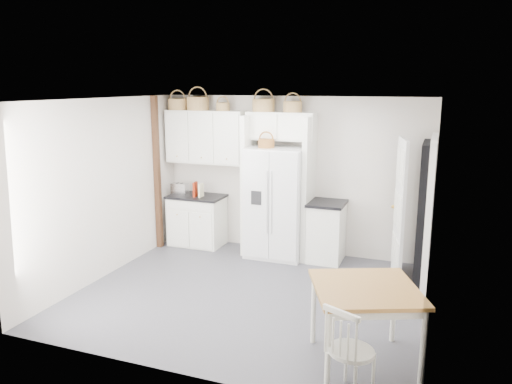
% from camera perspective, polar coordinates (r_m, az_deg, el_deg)
% --- Properties ---
extents(floor, '(4.50, 4.50, 0.00)m').
position_cam_1_polar(floor, '(6.90, -0.80, -11.62)').
color(floor, '#484756').
rests_on(floor, ground).
extents(ceiling, '(4.50, 4.50, 0.00)m').
position_cam_1_polar(ceiling, '(6.31, -0.87, 10.51)').
color(ceiling, white).
rests_on(ceiling, wall_back).
extents(wall_back, '(4.50, 0.00, 4.50)m').
position_cam_1_polar(wall_back, '(8.34, 4.18, 1.93)').
color(wall_back, silver).
rests_on(wall_back, floor).
extents(wall_left, '(0.00, 4.00, 4.00)m').
position_cam_1_polar(wall_left, '(7.58, -16.89, 0.37)').
color(wall_left, silver).
rests_on(wall_left, floor).
extents(wall_right, '(0.00, 4.00, 4.00)m').
position_cam_1_polar(wall_right, '(6.06, 19.42, -2.72)').
color(wall_right, silver).
rests_on(wall_right, floor).
extents(refrigerator, '(0.93, 0.75, 1.80)m').
position_cam_1_polar(refrigerator, '(8.14, 2.42, -1.19)').
color(refrigerator, white).
rests_on(refrigerator, floor).
extents(base_cab_left, '(0.92, 0.58, 0.85)m').
position_cam_1_polar(base_cab_left, '(8.86, -6.73, -3.31)').
color(base_cab_left, white).
rests_on(base_cab_left, floor).
extents(base_cab_right, '(0.52, 0.63, 0.92)m').
position_cam_1_polar(base_cab_right, '(8.09, 8.06, -4.60)').
color(base_cab_right, white).
rests_on(base_cab_right, floor).
extents(dining_table, '(1.31, 1.31, 0.83)m').
position_cam_1_polar(dining_table, '(5.30, 12.23, -14.69)').
color(dining_table, olive).
rests_on(dining_table, floor).
extents(windsor_chair, '(0.55, 0.53, 0.88)m').
position_cam_1_polar(windsor_chair, '(4.79, 10.83, -17.43)').
color(windsor_chair, white).
rests_on(windsor_chair, floor).
extents(counter_left, '(0.96, 0.62, 0.04)m').
position_cam_1_polar(counter_left, '(8.75, -6.81, -0.51)').
color(counter_left, black).
rests_on(counter_left, base_cab_left).
extents(counter_right, '(0.57, 0.67, 0.04)m').
position_cam_1_polar(counter_right, '(7.96, 8.16, -1.27)').
color(counter_right, black).
rests_on(counter_right, base_cab_right).
extents(toaster, '(0.29, 0.17, 0.19)m').
position_cam_1_polar(toaster, '(8.87, -8.72, 0.38)').
color(toaster, silver).
rests_on(toaster, counter_left).
extents(cookbook_red, '(0.06, 0.17, 0.25)m').
position_cam_1_polar(cookbook_red, '(8.64, -6.95, 0.30)').
color(cookbook_red, maroon).
rests_on(cookbook_red, counter_left).
extents(cookbook_cream, '(0.03, 0.15, 0.23)m').
position_cam_1_polar(cookbook_cream, '(8.60, -6.31, 0.19)').
color(cookbook_cream, beige).
rests_on(cookbook_cream, counter_left).
extents(basket_upper_a, '(0.34, 0.34, 0.19)m').
position_cam_1_polar(basket_upper_a, '(8.84, -8.94, 9.88)').
color(basket_upper_a, olive).
rests_on(basket_upper_a, upper_cabinet).
extents(basket_upper_b, '(0.38, 0.38, 0.23)m').
position_cam_1_polar(basket_upper_b, '(8.66, -6.67, 10.01)').
color(basket_upper_b, olive).
rests_on(basket_upper_b, upper_cabinet).
extents(basket_upper_c, '(0.23, 0.23, 0.13)m').
position_cam_1_polar(basket_upper_c, '(8.46, -3.81, 9.70)').
color(basket_upper_c, olive).
rests_on(basket_upper_c, upper_cabinet).
extents(basket_bridge_a, '(0.36, 0.36, 0.20)m').
position_cam_1_polar(basket_bridge_a, '(8.19, 0.86, 9.89)').
color(basket_bridge_a, olive).
rests_on(basket_bridge_a, bridge_cabinet).
extents(basket_bridge_b, '(0.30, 0.30, 0.17)m').
position_cam_1_polar(basket_bridge_b, '(8.04, 4.20, 9.69)').
color(basket_bridge_b, olive).
rests_on(basket_bridge_b, bridge_cabinet).
extents(basket_fridge_a, '(0.26, 0.26, 0.14)m').
position_cam_1_polar(basket_fridge_a, '(7.92, 1.18, 5.58)').
color(basket_fridge_a, brown).
rests_on(basket_fridge_a, refrigerator).
extents(upper_cabinet, '(1.40, 0.34, 0.90)m').
position_cam_1_polar(upper_cabinet, '(8.64, -5.74, 6.28)').
color(upper_cabinet, white).
rests_on(upper_cabinet, wall_back).
extents(bridge_cabinet, '(1.12, 0.34, 0.45)m').
position_cam_1_polar(bridge_cabinet, '(8.11, 2.90, 7.53)').
color(bridge_cabinet, white).
rests_on(bridge_cabinet, wall_back).
extents(fridge_panel_left, '(0.08, 0.60, 2.30)m').
position_cam_1_polar(fridge_panel_left, '(8.30, -0.81, 0.85)').
color(fridge_panel_left, white).
rests_on(fridge_panel_left, floor).
extents(fridge_panel_right, '(0.08, 0.60, 2.30)m').
position_cam_1_polar(fridge_panel_right, '(7.99, 6.03, 0.34)').
color(fridge_panel_right, white).
rests_on(fridge_panel_right, floor).
extents(trim_post, '(0.09, 0.09, 2.60)m').
position_cam_1_polar(trim_post, '(8.64, -11.23, 2.09)').
color(trim_post, black).
rests_on(trim_post, floor).
extents(doorway_void, '(0.18, 0.85, 2.05)m').
position_cam_1_polar(doorway_void, '(7.10, 18.75, -2.82)').
color(doorway_void, black).
rests_on(doorway_void, floor).
extents(door_slab, '(0.21, 0.79, 2.05)m').
position_cam_1_polar(door_slab, '(7.44, 16.08, -1.97)').
color(door_slab, white).
rests_on(door_slab, floor).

